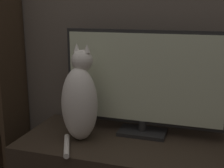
{
  "coord_description": "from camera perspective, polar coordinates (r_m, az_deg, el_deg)",
  "views": [
    {
      "loc": [
        0.4,
        -0.59,
        1.18
      ],
      "look_at": [
        -0.09,
        0.95,
        0.78
      ],
      "focal_mm": 50.0,
      "sensor_mm": 36.0,
      "label": 1
    }
  ],
  "objects": [
    {
      "name": "cat",
      "position": [
        1.67,
        -5.84,
        -3.06
      ],
      "size": [
        0.22,
        0.35,
        0.52
      ],
      "rotation": [
        0.0,
        0.0,
        -0.17
      ],
      "color": "silver",
      "rests_on": "tv_stand"
    },
    {
      "name": "tv",
      "position": [
        1.71,
        5.82,
        0.5
      ],
      "size": [
        0.9,
        0.16,
        0.59
      ],
      "color": "black",
      "rests_on": "tv_stand"
    }
  ]
}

